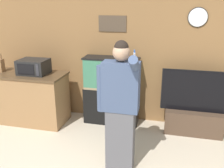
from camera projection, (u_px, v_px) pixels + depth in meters
wall_back_paneled at (121, 53)px, 4.66m from camera, size 10.00×0.08×2.60m
counter_island at (28, 97)px, 4.76m from camera, size 1.48×0.68×0.96m
microwave at (34, 67)px, 4.55m from camera, size 0.52×0.41×0.27m
knife_block at (0, 65)px, 4.69m from camera, size 0.12×0.12×0.35m
aquarium_on_stand at (111, 91)px, 4.65m from camera, size 1.01×0.36×1.27m
tv_on_stand at (194, 115)px, 4.37m from camera, size 1.18×0.40×1.14m
person_standing at (120, 106)px, 3.26m from camera, size 0.56×0.42×1.79m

